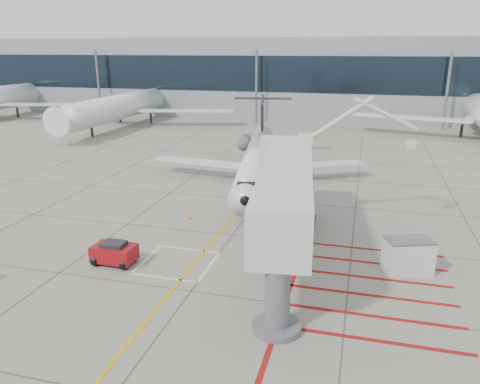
# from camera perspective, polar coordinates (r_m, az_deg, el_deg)

# --- Properties ---
(ground_plane) EXTENTS (260.00, 260.00, 0.00)m
(ground_plane) POSITION_cam_1_polar(r_m,az_deg,el_deg) (28.69, -3.14, -8.22)
(ground_plane) COLOR gray
(ground_plane) RESTS_ON ground
(regional_jet) EXTENTS (25.45, 30.03, 7.05)m
(regional_jet) POSITION_cam_1_polar(r_m,az_deg,el_deg) (41.33, 1.80, 4.93)
(regional_jet) COLOR silver
(regional_jet) RESTS_ON ground_plane
(jet_bridge) EXTENTS (11.57, 20.44, 7.78)m
(jet_bridge) POSITION_cam_1_polar(r_m,az_deg,el_deg) (26.57, 5.56, -1.35)
(jet_bridge) COLOR silver
(jet_bridge) RESTS_ON ground_plane
(pushback_tug) EXTENTS (2.50, 1.58, 1.45)m
(pushback_tug) POSITION_cam_1_polar(r_m,az_deg,el_deg) (28.85, -15.08, -7.09)
(pushback_tug) COLOR maroon
(pushback_tug) RESTS_ON ground_plane
(baggage_cart) EXTENTS (2.02, 1.51, 1.15)m
(baggage_cart) POSITION_cam_1_polar(r_m,az_deg,el_deg) (33.15, 7.47, -3.67)
(baggage_cart) COLOR #5D5D63
(baggage_cart) RESTS_ON ground_plane
(ground_power_unit) EXTENTS (2.92, 2.30, 2.03)m
(ground_power_unit) POSITION_cam_1_polar(r_m,az_deg,el_deg) (28.38, 19.82, -7.33)
(ground_power_unit) COLOR silver
(ground_power_unit) RESTS_ON ground_plane
(cone_nose) EXTENTS (0.31, 0.31, 0.43)m
(cone_nose) POSITION_cam_1_polar(r_m,az_deg,el_deg) (35.25, -6.17, -2.97)
(cone_nose) COLOR orange
(cone_nose) RESTS_ON ground_plane
(cone_side) EXTENTS (0.38, 0.38, 0.53)m
(cone_side) POSITION_cam_1_polar(r_m,az_deg,el_deg) (35.16, 6.12, -2.93)
(cone_side) COLOR #E14C0B
(cone_side) RESTS_ON ground_plane
(terminal_building) EXTENTS (180.00, 28.00, 14.00)m
(terminal_building) POSITION_cam_1_polar(r_m,az_deg,el_deg) (94.76, 16.53, 13.30)
(terminal_building) COLOR gray
(terminal_building) RESTS_ON ground_plane
(terminal_glass_band) EXTENTS (180.00, 0.10, 6.00)m
(terminal_glass_band) POSITION_cam_1_polar(r_m,az_deg,el_deg) (80.67, 16.74, 13.44)
(terminal_glass_band) COLOR black
(terminal_glass_band) RESTS_ON ground_plane
(bg_aircraft_b) EXTENTS (34.68, 38.53, 11.56)m
(bg_aircraft_b) POSITION_cam_1_polar(r_m,az_deg,el_deg) (80.39, -13.49, 12.08)
(bg_aircraft_b) COLOR silver
(bg_aircraft_b) RESTS_ON ground_plane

